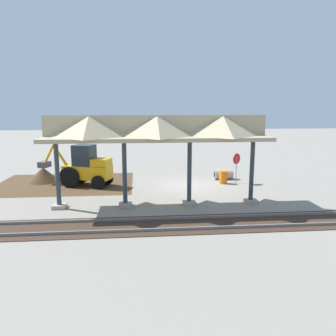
{
  "coord_description": "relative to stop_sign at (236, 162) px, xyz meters",
  "views": [
    {
      "loc": [
        3.53,
        21.57,
        5.25
      ],
      "look_at": [
        1.65,
        1.77,
        1.6
      ],
      "focal_mm": 35.0,
      "sensor_mm": 36.0,
      "label": 1
    }
  ],
  "objects": [
    {
      "name": "rail_tracks",
      "position": [
        3.42,
        8.04,
        -1.49
      ],
      "size": [
        60.0,
        2.58,
        0.15
      ],
      "color": "slate",
      "rests_on": "ground"
    },
    {
      "name": "dirt_mound",
      "position": [
        13.72,
        -1.72,
        -1.52
      ],
      "size": [
        4.47,
        4.47,
        2.14
      ],
      "primitive_type": "cone",
      "color": "#4C3823",
      "rests_on": "ground"
    },
    {
      "name": "concrete_pipe",
      "position": [
        0.55,
        -1.34,
        -1.15
      ],
      "size": [
        1.38,
        0.78,
        0.74
      ],
      "color": "#9E9384",
      "rests_on": "ground"
    },
    {
      "name": "stop_sign",
      "position": [
        0.0,
        0.0,
        0.0
      ],
      "size": [
        0.64,
        0.46,
        2.12
      ],
      "color": "gray",
      "rests_on": "ground"
    },
    {
      "name": "traffic_barrel",
      "position": [
        0.94,
        0.04,
        -1.07
      ],
      "size": [
        0.56,
        0.56,
        0.9
      ],
      "primitive_type": "cylinder",
      "color": "orange",
      "rests_on": "ground"
    },
    {
      "name": "ground_plane",
      "position": [
        3.42,
        0.56,
        -1.52
      ],
      "size": [
        120.0,
        120.0,
        0.0
      ],
      "primitive_type": "plane",
      "color": "gray"
    },
    {
      "name": "backhoe",
      "position": [
        10.46,
        -0.16,
        -0.26
      ],
      "size": [
        5.27,
        2.84,
        2.82
      ],
      "color": "orange",
      "rests_on": "ground"
    },
    {
      "name": "platform_canopy",
      "position": [
        5.88,
        4.89,
        2.63
      ],
      "size": [
        11.68,
        3.2,
        4.9
      ],
      "color": "#9E998E",
      "rests_on": "ground"
    },
    {
      "name": "dirt_work_zone",
      "position": [
        12.02,
        -0.92,
        -1.52
      ],
      "size": [
        9.4,
        7.0,
        0.01
      ],
      "primitive_type": "cube",
      "color": "#4C3823",
      "rests_on": "ground"
    }
  ]
}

